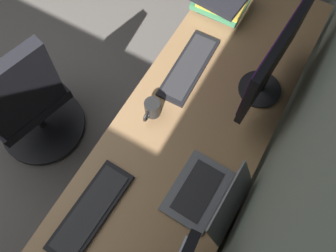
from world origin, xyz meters
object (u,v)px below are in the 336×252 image
monitor_secondary (274,58)px  book_stack_near (222,0)px  office_chair (26,104)px  keyboard_spare (189,67)px  laptop_leftmost (210,196)px  keyboard_main (90,211)px  drawer_pedestal (169,198)px  coffee_mug (152,109)px

monitor_secondary → book_stack_near: 0.55m
monitor_secondary → office_chair: monitor_secondary is taller
book_stack_near → keyboard_spare: bearing=4.5°
laptop_leftmost → keyboard_main: 0.49m
keyboard_main → book_stack_near: bearing=-179.5°
drawer_pedestal → laptop_leftmost: (-0.01, 0.18, 0.43)m
keyboard_spare → office_chair: (0.49, -0.75, -0.28)m
keyboard_main → keyboard_spare: same height
drawer_pedestal → office_chair: office_chair is taller
drawer_pedestal → book_stack_near: (-0.94, -0.22, 0.45)m
office_chair → laptop_leftmost: bearing=88.5°
book_stack_near → coffee_mug: book_stack_near is taller
keyboard_main → keyboard_spare: (-0.80, 0.02, 0.00)m
keyboard_spare → book_stack_near: (-0.41, -0.03, 0.05)m
drawer_pedestal → monitor_secondary: size_ratio=1.30×
keyboard_main → keyboard_spare: bearing=178.5°
laptop_leftmost → drawer_pedestal: bearing=-85.7°
monitor_secondary → keyboard_main: (0.86, -0.36, -0.24)m
drawer_pedestal → keyboard_spare: size_ratio=1.64×
office_chair → coffee_mug: bearing=104.9°
monitor_secondary → coffee_mug: monitor_secondary is taller
laptop_leftmost → office_chair: office_chair is taller
drawer_pedestal → coffee_mug: 0.53m
monitor_secondary → keyboard_spare: monitor_secondary is taller
drawer_pedestal → keyboard_main: bearing=-37.6°
monitor_secondary → book_stack_near: bearing=-133.0°
keyboard_spare → monitor_secondary: bearing=99.7°
monitor_secondary → laptop_leftmost: monitor_secondary is taller
keyboard_spare → office_chair: size_ratio=0.44×
keyboard_spare → office_chair: bearing=-57.0°
keyboard_main → coffee_mug: 0.51m
keyboard_spare → coffee_mug: coffee_mug is taller
keyboard_main → drawer_pedestal: bearing=142.4°
book_stack_near → laptop_leftmost: bearing=23.5°
keyboard_main → monitor_secondary: bearing=157.1°
drawer_pedestal → keyboard_main: (0.27, -0.21, 0.39)m
drawer_pedestal → coffee_mug: coffee_mug is taller
monitor_secondary → keyboard_spare: 0.42m
keyboard_spare → book_stack_near: book_stack_near is taller
laptop_leftmost → keyboard_main: laptop_leftmost is taller
keyboard_main → office_chair: office_chair is taller
office_chair → book_stack_near: bearing=141.2°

